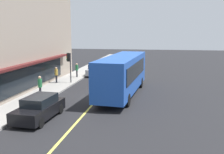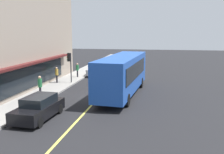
{
  "view_description": "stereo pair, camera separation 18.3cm",
  "coord_description": "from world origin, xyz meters",
  "px_view_note": "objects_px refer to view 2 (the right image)",
  "views": [
    {
      "loc": [
        -21.93,
        -4.87,
        5.65
      ],
      "look_at": [
        0.67,
        -0.92,
        1.6
      ],
      "focal_mm": 41.7,
      "sensor_mm": 36.0,
      "label": 1
    },
    {
      "loc": [
        -21.9,
        -5.05,
        5.65
      ],
      "look_at": [
        0.67,
        -0.92,
        1.6
      ],
      "focal_mm": 41.7,
      "sensor_mm": 36.0,
      "label": 2
    }
  ],
  "objects_px": {
    "car_black": "(39,108)",
    "pedestrian_by_curb": "(77,69)",
    "traffic_light": "(69,61)",
    "pedestrian_waiting": "(40,84)",
    "bus": "(123,73)",
    "pedestrian_near_storefront": "(57,73)",
    "car_silver": "(97,70)"
  },
  "relations": [
    {
      "from": "traffic_light",
      "to": "pedestrian_near_storefront",
      "type": "bearing_deg",
      "value": 108.21
    },
    {
      "from": "bus",
      "to": "pedestrian_waiting",
      "type": "relative_size",
      "value": 6.11
    },
    {
      "from": "traffic_light",
      "to": "car_black",
      "type": "bearing_deg",
      "value": -170.5
    },
    {
      "from": "car_silver",
      "to": "pedestrian_by_curb",
      "type": "height_order",
      "value": "pedestrian_by_curb"
    },
    {
      "from": "car_black",
      "to": "car_silver",
      "type": "xyz_separation_m",
      "value": [
        17.23,
        0.28,
        0.0
      ]
    },
    {
      "from": "car_black",
      "to": "pedestrian_by_curb",
      "type": "xyz_separation_m",
      "value": [
        14.81,
        2.14,
        0.42
      ]
    },
    {
      "from": "car_silver",
      "to": "pedestrian_waiting",
      "type": "height_order",
      "value": "pedestrian_waiting"
    },
    {
      "from": "bus",
      "to": "car_black",
      "type": "relative_size",
      "value": 2.57
    },
    {
      "from": "pedestrian_by_curb",
      "to": "car_silver",
      "type": "bearing_deg",
      "value": -37.65
    },
    {
      "from": "car_black",
      "to": "car_silver",
      "type": "bearing_deg",
      "value": 0.92
    },
    {
      "from": "traffic_light",
      "to": "pedestrian_by_curb",
      "type": "bearing_deg",
      "value": 3.83
    },
    {
      "from": "bus",
      "to": "pedestrian_near_storefront",
      "type": "bearing_deg",
      "value": 65.42
    },
    {
      "from": "car_black",
      "to": "pedestrian_near_storefront",
      "type": "xyz_separation_m",
      "value": [
        10.98,
        3.23,
        0.43
      ]
    },
    {
      "from": "car_silver",
      "to": "traffic_light",
      "type": "bearing_deg",
      "value": 164.3
    },
    {
      "from": "traffic_light",
      "to": "pedestrian_waiting",
      "type": "bearing_deg",
      "value": 178.2
    },
    {
      "from": "car_silver",
      "to": "pedestrian_near_storefront",
      "type": "height_order",
      "value": "pedestrian_near_storefront"
    },
    {
      "from": "car_black",
      "to": "pedestrian_waiting",
      "type": "bearing_deg",
      "value": 24.49
    },
    {
      "from": "car_black",
      "to": "pedestrian_waiting",
      "type": "height_order",
      "value": "pedestrian_waiting"
    },
    {
      "from": "bus",
      "to": "car_silver",
      "type": "height_order",
      "value": "bus"
    },
    {
      "from": "bus",
      "to": "pedestrian_by_curb",
      "type": "xyz_separation_m",
      "value": [
        7.36,
        6.61,
        -0.83
      ]
    },
    {
      "from": "pedestrian_near_storefront",
      "to": "car_silver",
      "type": "bearing_deg",
      "value": -25.3
    },
    {
      "from": "traffic_light",
      "to": "pedestrian_waiting",
      "type": "height_order",
      "value": "traffic_light"
    },
    {
      "from": "bus",
      "to": "traffic_light",
      "type": "xyz_separation_m",
      "value": [
        3.96,
        6.38,
        0.55
      ]
    },
    {
      "from": "car_black",
      "to": "pedestrian_by_curb",
      "type": "relative_size",
      "value": 2.61
    },
    {
      "from": "pedestrian_by_curb",
      "to": "pedestrian_near_storefront",
      "type": "height_order",
      "value": "pedestrian_near_storefront"
    },
    {
      "from": "traffic_light",
      "to": "pedestrian_waiting",
      "type": "xyz_separation_m",
      "value": [
        -6.75,
        0.21,
        -1.26
      ]
    },
    {
      "from": "bus",
      "to": "pedestrian_waiting",
      "type": "distance_m",
      "value": 7.2
    },
    {
      "from": "pedestrian_waiting",
      "to": "pedestrian_near_storefront",
      "type": "xyz_separation_m",
      "value": [
        6.32,
        1.11,
        -0.09
      ]
    },
    {
      "from": "pedestrian_by_curb",
      "to": "car_black",
      "type": "bearing_deg",
      "value": -171.79
    },
    {
      "from": "traffic_light",
      "to": "pedestrian_near_storefront",
      "type": "height_order",
      "value": "traffic_light"
    },
    {
      "from": "car_black",
      "to": "car_silver",
      "type": "distance_m",
      "value": 17.23
    },
    {
      "from": "pedestrian_waiting",
      "to": "bus",
      "type": "bearing_deg",
      "value": -67.0
    }
  ]
}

